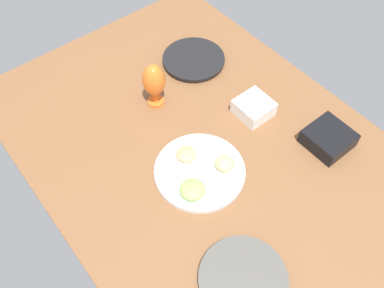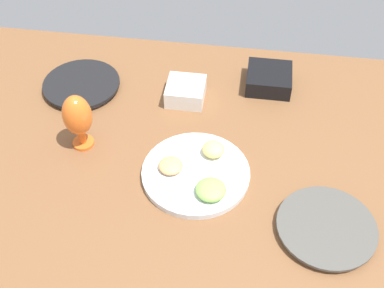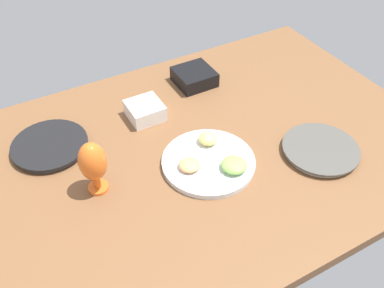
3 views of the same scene
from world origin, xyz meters
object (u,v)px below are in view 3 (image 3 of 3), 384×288
(dinner_plate_left, at_px, (320,150))
(fruit_platter, at_px, (210,161))
(hurricane_glass_orange, at_px, (93,163))
(square_bowl_black, at_px, (194,76))
(dinner_plate_right, at_px, (50,146))
(square_bowl_white, at_px, (145,110))

(dinner_plate_left, bearing_deg, fruit_platter, -20.62)
(hurricane_glass_orange, height_order, square_bowl_black, hurricane_glass_orange)
(dinner_plate_left, relative_size, square_bowl_black, 1.74)
(dinner_plate_right, bearing_deg, hurricane_glass_orange, 107.91)
(dinner_plate_right, bearing_deg, fruit_platter, 143.20)
(dinner_plate_left, distance_m, square_bowl_white, 0.60)
(dinner_plate_left, bearing_deg, dinner_plate_right, -30.19)
(square_bowl_black, bearing_deg, fruit_platter, 66.98)
(dinner_plate_right, distance_m, square_bowl_black, 0.59)
(dinner_plate_left, distance_m, square_bowl_black, 0.56)
(dinner_plate_right, xyz_separation_m, hurricane_glass_orange, (-0.08, 0.24, 0.09))
(dinner_plate_right, distance_m, fruit_platter, 0.51)
(fruit_platter, relative_size, square_bowl_white, 2.51)
(hurricane_glass_orange, bearing_deg, fruit_platter, 167.99)
(square_bowl_white, bearing_deg, square_bowl_black, -158.37)
(fruit_platter, height_order, square_bowl_black, square_bowl_black)
(dinner_plate_left, bearing_deg, square_bowl_white, -46.40)
(hurricane_glass_orange, height_order, square_bowl_white, hurricane_glass_orange)
(square_bowl_white, bearing_deg, fruit_platter, 104.30)
(square_bowl_black, bearing_deg, square_bowl_white, 21.63)
(dinner_plate_right, relative_size, hurricane_glass_orange, 1.39)
(dinner_plate_right, relative_size, square_bowl_black, 1.74)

